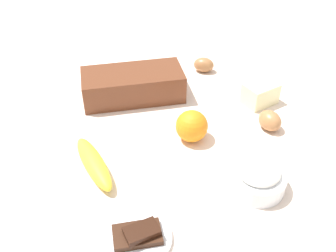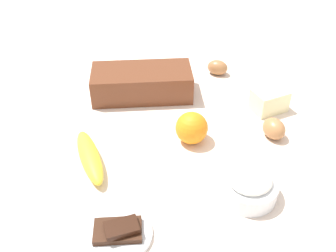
{
  "view_description": "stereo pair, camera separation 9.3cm",
  "coord_description": "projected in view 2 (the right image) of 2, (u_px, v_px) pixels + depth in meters",
  "views": [
    {
      "loc": [
        -0.19,
        -0.71,
        0.61
      ],
      "look_at": [
        0.0,
        0.0,
        0.04
      ],
      "focal_mm": 41.1,
      "sensor_mm": 36.0,
      "label": 1
    },
    {
      "loc": [
        -0.1,
        -0.73,
        0.61
      ],
      "look_at": [
        0.0,
        0.0,
        0.04
      ],
      "focal_mm": 41.1,
      "sensor_mm": 36.0,
      "label": 2
    }
  ],
  "objects": [
    {
      "name": "flour_bowl",
      "position": [
        249.0,
        185.0,
        0.79
      ],
      "size": [
        0.12,
        0.12,
        0.06
      ],
      "color": "white",
      "rests_on": "ground_plane"
    },
    {
      "name": "banana",
      "position": [
        90.0,
        157.0,
        0.87
      ],
      "size": [
        0.09,
        0.2,
        0.04
      ],
      "primitive_type": "ellipsoid",
      "rotation": [
        0.0,
        0.0,
        4.95
      ],
      "color": "yellow",
      "rests_on": "ground_plane"
    },
    {
      "name": "orange_fruit",
      "position": [
        192.0,
        128.0,
        0.93
      ],
      "size": [
        0.08,
        0.08,
        0.08
      ],
      "primitive_type": "sphere",
      "color": "orange",
      "rests_on": "ground_plane"
    },
    {
      "name": "butter_block",
      "position": [
        269.0,
        101.0,
        1.04
      ],
      "size": [
        0.1,
        0.09,
        0.06
      ],
      "primitive_type": "cube",
      "rotation": [
        0.0,
        0.0,
        0.3
      ],
      "color": "#F4EDB2",
      "rests_on": "ground_plane"
    },
    {
      "name": "chocolate_plate",
      "position": [
        118.0,
        233.0,
        0.72
      ],
      "size": [
        0.13,
        0.13,
        0.03
      ],
      "color": "white",
      "rests_on": "ground_plane"
    },
    {
      "name": "egg_beside_bowl",
      "position": [
        217.0,
        67.0,
        1.2
      ],
      "size": [
        0.08,
        0.07,
        0.05
      ],
      "primitive_type": "ellipsoid",
      "rotation": [
        0.0,
        1.57,
        5.78
      ],
      "color": "#9D693F",
      "rests_on": "ground_plane"
    },
    {
      "name": "ground_plane",
      "position": [
        168.0,
        142.0,
        0.96
      ],
      "size": [
        2.4,
        2.4,
        0.02
      ],
      "primitive_type": "cube",
      "color": "beige"
    },
    {
      "name": "egg_near_butter",
      "position": [
        274.0,
        129.0,
        0.95
      ],
      "size": [
        0.07,
        0.08,
        0.05
      ],
      "primitive_type": "ellipsoid",
      "rotation": [
        0.0,
        1.57,
        4.99
      ],
      "color": "#AC7446",
      "rests_on": "ground_plane"
    },
    {
      "name": "loaf_pan",
      "position": [
        142.0,
        82.0,
        1.09
      ],
      "size": [
        0.29,
        0.15,
        0.08
      ],
      "rotation": [
        0.0,
        0.0,
        -0.06
      ],
      "color": "brown",
      "rests_on": "ground_plane"
    }
  ]
}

